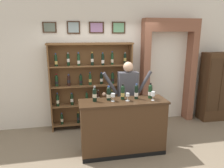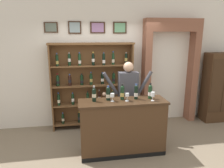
{
  "view_description": "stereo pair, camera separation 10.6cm",
  "coord_description": "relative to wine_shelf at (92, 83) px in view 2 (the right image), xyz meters",
  "views": [
    {
      "loc": [
        -0.74,
        -3.56,
        2.25
      ],
      "look_at": [
        0.01,
        0.38,
        1.28
      ],
      "focal_mm": 33.51,
      "sensor_mm": 36.0,
      "label": 1
    },
    {
      "loc": [
        -0.64,
        -3.57,
        2.25
      ],
      "look_at": [
        0.01,
        0.38,
        1.28
      ],
      "focal_mm": 33.51,
      "sensor_mm": 36.0,
      "label": 2
    }
  ],
  "objects": [
    {
      "name": "tasting_bottle_brunello",
      "position": [
        0.47,
        -1.2,
        0.09
      ],
      "size": [
        0.07,
        0.07,
        0.3
      ],
      "color": "black",
      "rests_on": "tasting_counter"
    },
    {
      "name": "back_wall",
      "position": [
        0.32,
        0.26,
        0.7
      ],
      "size": [
        12.0,
        0.19,
        3.59
      ],
      "color": "silver",
      "rests_on": "ground"
    },
    {
      "name": "wine_glass_right",
      "position": [
        1.0,
        -1.37,
        0.07
      ],
      "size": [
        0.07,
        0.07,
        0.17
      ],
      "color": "silver",
      "rests_on": "tasting_counter"
    },
    {
      "name": "tasting_bottle_riserva",
      "position": [
        1.01,
        -1.22,
        0.09
      ],
      "size": [
        0.08,
        0.08,
        0.3
      ],
      "color": "#19381E",
      "rests_on": "tasting_counter"
    },
    {
      "name": "tasting_counter",
      "position": [
        0.46,
        -1.28,
        -0.57
      ],
      "size": [
        1.63,
        0.52,
        1.05
      ],
      "color": "#422B19",
      "rests_on": "ground"
    },
    {
      "name": "shopkeeper",
      "position": [
        0.69,
        -0.76,
        -0.05
      ],
      "size": [
        1.08,
        0.22,
        1.69
      ],
      "color": "#2D3347",
      "rests_on": "ground"
    },
    {
      "name": "ground_plane",
      "position": [
        0.32,
        -1.28,
        -1.1
      ],
      "size": [
        14.0,
        14.0,
        0.02
      ],
      "primitive_type": "cube",
      "color": "#7A6B56"
    },
    {
      "name": "wine_shelf",
      "position": [
        0.0,
        0.0,
        0.0
      ],
      "size": [
        1.95,
        0.3,
        2.05
      ],
      "color": "brown",
      "rests_on": "ground"
    },
    {
      "name": "archway_doorway",
      "position": [
        1.96,
        0.13,
        0.37
      ],
      "size": [
        1.41,
        0.45,
        2.6
      ],
      "color": "brown",
      "rests_on": "ground"
    },
    {
      "name": "side_cabinet",
      "position": [
        3.21,
        -0.15,
        -0.2
      ],
      "size": [
        0.71,
        0.41,
        1.78
      ],
      "color": "#422B19",
      "rests_on": "ground"
    },
    {
      "name": "tasting_bottle_bianco",
      "position": [
        0.73,
        -1.21,
        0.09
      ],
      "size": [
        0.07,
        0.07,
        0.29
      ],
      "color": "black",
      "rests_on": "tasting_counter"
    },
    {
      "name": "tasting_bottle_super_tuscan",
      "position": [
        -0.06,
        -1.23,
        0.09
      ],
      "size": [
        0.07,
        0.07,
        0.29
      ],
      "color": "black",
      "rests_on": "tasting_counter"
    },
    {
      "name": "tasting_bottle_chianti",
      "position": [
        0.21,
        -1.19,
        0.08
      ],
      "size": [
        0.08,
        0.08,
        0.27
      ],
      "color": "black",
      "rests_on": "tasting_counter"
    },
    {
      "name": "wine_glass_spare",
      "position": [
        0.54,
        -1.3,
        0.06
      ],
      "size": [
        0.07,
        0.07,
        0.15
      ],
      "color": "silver",
      "rests_on": "tasting_counter"
    },
    {
      "name": "wine_glass_left",
      "position": [
        0.27,
        -1.28,
        0.06
      ],
      "size": [
        0.07,
        0.07,
        0.15
      ],
      "color": "silver",
      "rests_on": "tasting_counter"
    }
  ]
}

